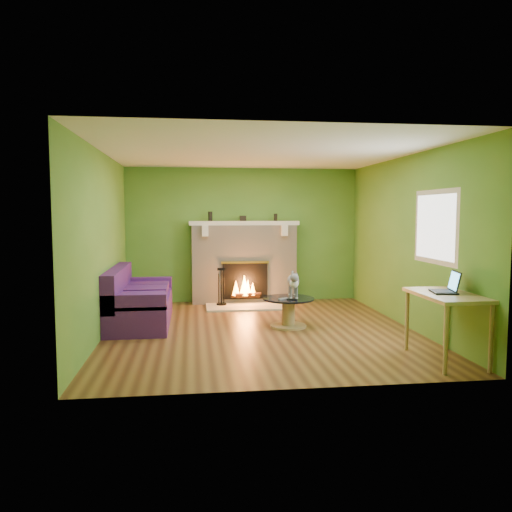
{
  "coord_description": "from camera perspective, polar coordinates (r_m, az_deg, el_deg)",
  "views": [
    {
      "loc": [
        -0.99,
        -7.21,
        1.74
      ],
      "look_at": [
        -0.01,
        0.4,
        1.07
      ],
      "focal_mm": 35.0,
      "sensor_mm": 36.0,
      "label": 1
    }
  ],
  "objects": [
    {
      "name": "mantel_vase_right",
      "position": [
        9.67,
        2.25,
        4.45
      ],
      "size": [
        0.07,
        0.07,
        0.14
      ],
      "primitive_type": "cylinder",
      "color": "black",
      "rests_on": "mantel"
    },
    {
      "name": "mantel_box",
      "position": [
        9.59,
        -1.51,
        4.33
      ],
      "size": [
        0.12,
        0.08,
        0.1
      ],
      "primitive_type": "cube",
      "color": "black",
      "rests_on": "mantel"
    },
    {
      "name": "floor",
      "position": [
        7.48,
        0.51,
        -8.46
      ],
      "size": [
        5.0,
        5.0,
        0.0
      ],
      "primitive_type": "plane",
      "color": "#532E17",
      "rests_on": "ground"
    },
    {
      "name": "coffee_table",
      "position": [
        7.66,
        3.73,
        -6.19
      ],
      "size": [
        0.79,
        0.79,
        0.45
      ],
      "color": "tan",
      "rests_on": "floor"
    },
    {
      "name": "hearth",
      "position": [
        9.23,
        -1.02,
        -5.79
      ],
      "size": [
        1.5,
        0.75,
        0.03
      ],
      "primitive_type": "cube",
      "color": "beige",
      "rests_on": "floor"
    },
    {
      "name": "remote_silver",
      "position": [
        7.49,
        3.16,
        -4.9
      ],
      "size": [
        0.17,
        0.13,
        0.02
      ],
      "primitive_type": "cube",
      "rotation": [
        0.0,
        0.0,
        0.54
      ],
      "color": "gray",
      "rests_on": "coffee_table"
    },
    {
      "name": "wall_right",
      "position": [
        7.92,
        16.87,
        1.58
      ],
      "size": [
        0.0,
        5.0,
        5.0
      ],
      "primitive_type": "plane",
      "rotation": [
        1.57,
        0.0,
        -1.57
      ],
      "color": "#4B822A",
      "rests_on": "floor"
    },
    {
      "name": "fireplace",
      "position": [
        9.63,
        -1.37,
        -0.79
      ],
      "size": [
        2.1,
        0.46,
        1.58
      ],
      "color": "beige",
      "rests_on": "floor"
    },
    {
      "name": "remote_black",
      "position": [
        7.46,
        4.15,
        -4.96
      ],
      "size": [
        0.16,
        0.11,
        0.02
      ],
      "primitive_type": "cube",
      "rotation": [
        0.0,
        0.0,
        -0.45
      ],
      "color": "black",
      "rests_on": "coffee_table"
    },
    {
      "name": "ceiling",
      "position": [
        7.33,
        0.53,
        11.72
      ],
      "size": [
        5.0,
        5.0,
        0.0
      ],
      "primitive_type": "plane",
      "rotation": [
        3.14,
        0.0,
        0.0
      ],
      "color": "white",
      "rests_on": "wall_back"
    },
    {
      "name": "fire_tools",
      "position": [
        9.28,
        -3.98,
        -3.47
      ],
      "size": [
        0.19,
        0.19,
        0.7
      ],
      "primitive_type": null,
      "color": "black",
      "rests_on": "hearth"
    },
    {
      "name": "mantel_vase_left",
      "position": [
        9.54,
        -5.25,
        4.54
      ],
      "size": [
        0.08,
        0.08,
        0.18
      ],
      "primitive_type": "cylinder",
      "color": "black",
      "rests_on": "mantel"
    },
    {
      "name": "desk",
      "position": [
        6.25,
        20.97,
        -4.89
      ],
      "size": [
        0.63,
        1.08,
        0.8
      ],
      "color": "tan",
      "rests_on": "floor"
    },
    {
      "name": "cat",
      "position": [
        7.66,
        4.26,
        -3.2
      ],
      "size": [
        0.33,
        0.68,
        0.41
      ],
      "primitive_type": null,
      "rotation": [
        0.0,
        0.0,
        -0.13
      ],
      "color": "#5D5D62",
      "rests_on": "coffee_table"
    },
    {
      "name": "wall_back",
      "position": [
        9.77,
        -1.49,
        2.4
      ],
      "size": [
        5.0,
        0.0,
        5.0
      ],
      "primitive_type": "plane",
      "rotation": [
        1.57,
        0.0,
        0.0
      ],
      "color": "#4B822A",
      "rests_on": "floor"
    },
    {
      "name": "window_pane",
      "position": [
        7.09,
        19.77,
        3.15
      ],
      "size": [
        0.0,
        1.06,
        1.06
      ],
      "primitive_type": "plane",
      "rotation": [
        1.57,
        0.0,
        -1.57
      ],
      "color": "white",
      "rests_on": "wall_right"
    },
    {
      "name": "window_frame",
      "position": [
        7.09,
        19.83,
        3.15
      ],
      "size": [
        0.0,
        1.2,
        1.2
      ],
      "primitive_type": "plane",
      "rotation": [
        1.57,
        0.0,
        -1.57
      ],
      "color": "silver",
      "rests_on": "wall_right"
    },
    {
      "name": "sofa",
      "position": [
        8.05,
        -13.43,
        -5.15
      ],
      "size": [
        0.9,
        1.97,
        0.89
      ],
      "color": "#491A64",
      "rests_on": "floor"
    },
    {
      "name": "wall_left",
      "position": [
        7.33,
        -17.18,
        1.32
      ],
      "size": [
        0.0,
        5.0,
        5.0
      ],
      "primitive_type": "plane",
      "rotation": [
        1.57,
        0.0,
        1.57
      ],
      "color": "#4B822A",
      "rests_on": "floor"
    },
    {
      "name": "wall_front",
      "position": [
        4.83,
        4.57,
        -0.27
      ],
      "size": [
        5.0,
        0.0,
        5.0
      ],
      "primitive_type": "plane",
      "rotation": [
        -1.57,
        0.0,
        0.0
      ],
      "color": "#4B822A",
      "rests_on": "floor"
    },
    {
      "name": "laptop",
      "position": [
        6.25,
        20.66,
        -2.78
      ],
      "size": [
        0.37,
        0.4,
        0.26
      ],
      "primitive_type": null,
      "rotation": [
        0.0,
        0.0,
        -0.21
      ],
      "color": "black",
      "rests_on": "desk"
    },
    {
      "name": "mantel",
      "position": [
        9.56,
        -1.36,
        3.78
      ],
      "size": [
        2.1,
        0.28,
        0.08
      ],
      "primitive_type": "cube",
      "color": "white",
      "rests_on": "fireplace"
    }
  ]
}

